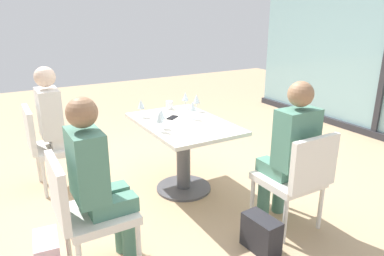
{
  "coord_description": "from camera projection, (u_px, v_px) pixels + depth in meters",
  "views": [
    {
      "loc": [
        2.91,
        -1.58,
        1.76
      ],
      "look_at": [
        0.0,
        0.1,
        0.65
      ],
      "focal_mm": 33.28,
      "sensor_mm": 36.0,
      "label": 1
    }
  ],
  "objects": [
    {
      "name": "ground_plane",
      "position": [
        184.0,
        189.0,
        3.7
      ],
      "size": [
        12.0,
        12.0,
        0.0
      ],
      "primitive_type": "plane",
      "color": "tan"
    },
    {
      "name": "dining_table_main",
      "position": [
        183.0,
        142.0,
        3.54
      ],
      "size": [
        1.16,
        0.77,
        0.73
      ],
      "color": "silver",
      "rests_on": "ground_plane"
    },
    {
      "name": "chair_front_right",
      "position": [
        84.0,
        208.0,
        2.4
      ],
      "size": [
        0.46,
        0.5,
        0.87
      ],
      "color": "silver",
      "rests_on": "ground_plane"
    },
    {
      "name": "chair_far_right",
      "position": [
        297.0,
        176.0,
        2.87
      ],
      "size": [
        0.5,
        0.46,
        0.87
      ],
      "color": "silver",
      "rests_on": "ground_plane"
    },
    {
      "name": "chair_front_left",
      "position": [
        48.0,
        143.0,
        3.59
      ],
      "size": [
        0.46,
        0.5,
        0.87
      ],
      "color": "silver",
      "rests_on": "ground_plane"
    },
    {
      "name": "person_front_right",
      "position": [
        98.0,
        177.0,
        2.39
      ],
      "size": [
        0.34,
        0.39,
        1.26
      ],
      "color": "#4C7F6B",
      "rests_on": "ground_plane"
    },
    {
      "name": "person_far_right",
      "position": [
        290.0,
        148.0,
        2.89
      ],
      "size": [
        0.39,
        0.34,
        1.26
      ],
      "color": "#4C7F6B",
      "rests_on": "ground_plane"
    },
    {
      "name": "person_front_left",
      "position": [
        57.0,
        122.0,
        3.58
      ],
      "size": [
        0.34,
        0.39,
        1.26
      ],
      "color": "silver",
      "rests_on": "ground_plane"
    },
    {
      "name": "wine_glass_0",
      "position": [
        185.0,
        97.0,
        3.91
      ],
      "size": [
        0.07,
        0.07,
        0.18
      ],
      "color": "silver",
      "rests_on": "dining_table_main"
    },
    {
      "name": "wine_glass_1",
      "position": [
        193.0,
        106.0,
        3.51
      ],
      "size": [
        0.07,
        0.07,
        0.18
      ],
      "color": "silver",
      "rests_on": "dining_table_main"
    },
    {
      "name": "wine_glass_2",
      "position": [
        161.0,
        114.0,
        3.24
      ],
      "size": [
        0.07,
        0.07,
        0.18
      ],
      "color": "silver",
      "rests_on": "dining_table_main"
    },
    {
      "name": "wine_glass_3",
      "position": [
        141.0,
        104.0,
        3.59
      ],
      "size": [
        0.07,
        0.07,
        0.18
      ],
      "color": "silver",
      "rests_on": "dining_table_main"
    },
    {
      "name": "wine_glass_4",
      "position": [
        197.0,
        99.0,
        3.8
      ],
      "size": [
        0.07,
        0.07,
        0.18
      ],
      "color": "silver",
      "rests_on": "dining_table_main"
    },
    {
      "name": "wine_glass_5",
      "position": [
        159.0,
        117.0,
        3.15
      ],
      "size": [
        0.07,
        0.07,
        0.18
      ],
      "color": "silver",
      "rests_on": "dining_table_main"
    },
    {
      "name": "coffee_cup",
      "position": [
        169.0,
        105.0,
        3.91
      ],
      "size": [
        0.08,
        0.08,
        0.09
      ],
      "primitive_type": "cylinder",
      "color": "white",
      "rests_on": "dining_table_main"
    },
    {
      "name": "cell_phone_on_table",
      "position": [
        172.0,
        117.0,
        3.6
      ],
      "size": [
        0.14,
        0.16,
        0.01
      ],
      "primitive_type": "cube",
      "rotation": [
        0.0,
        0.0,
        0.64
      ],
      "color": "black",
      "rests_on": "dining_table_main"
    },
    {
      "name": "handbag_0",
      "position": [
        48.0,
        255.0,
        2.48
      ],
      "size": [
        0.32,
        0.19,
        0.28
      ],
      "primitive_type": "cube",
      "rotation": [
        0.0,
        0.0,
        -0.1
      ],
      "color": "beige",
      "rests_on": "ground_plane"
    },
    {
      "name": "handbag_1",
      "position": [
        261.0,
        234.0,
        2.72
      ],
      "size": [
        0.31,
        0.18,
        0.28
      ],
      "primitive_type": "cube",
      "rotation": [
        0.0,
        0.0,
        0.08
      ],
      "color": "#232328",
      "rests_on": "ground_plane"
    }
  ]
}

